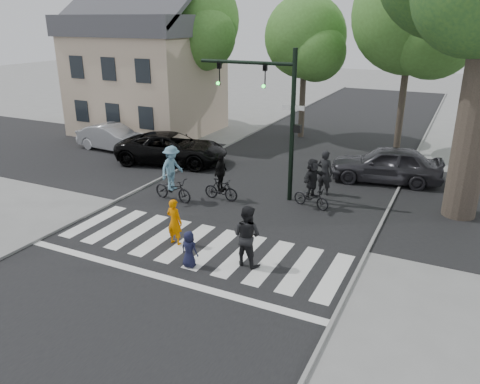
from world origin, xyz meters
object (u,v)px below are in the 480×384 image
Objects in this scene: cyclist_mid at (221,181)px; pedestrian_adult at (247,236)px; car_grey at (386,164)px; cyclist_right at (312,186)px; car_suv at (172,148)px; pedestrian_woman at (174,222)px; traffic_signal at (273,103)px; pedestrian_child at (189,249)px; cyclist_left at (172,177)px; car_silver at (113,138)px.

pedestrian_adult is at bearing -53.56° from cyclist_mid.
cyclist_mid is 0.40× the size of car_grey.
cyclist_right is 0.41× the size of car_grey.
cyclist_mid is 0.35× the size of car_suv.
pedestrian_woman is 2.72m from pedestrian_adult.
car_grey is (3.95, 4.06, -3.07)m from traffic_signal.
pedestrian_woman is 1.65m from pedestrian_child.
cyclist_mid is at bearing -78.42° from pedestrian_woman.
car_grey is (5.10, 9.47, 0.04)m from pedestrian_woman.
cyclist_right reaches higher than car_grey.
pedestrian_adult is 0.96× the size of cyclist_right.
cyclist_mid is at bearing -45.46° from pedestrian_adult.
cyclist_mid is at bearing 27.89° from cyclist_left.
cyclist_mid is 7.72m from car_grey.
pedestrian_adult is at bearing -121.79° from car_silver.
cyclist_left is (-4.97, 3.47, 0.04)m from pedestrian_adult.
pedestrian_woman is at bearing -158.45° from car_suv.
car_grey reaches higher than car_silver.
traffic_signal reaches higher than cyclist_mid.
car_suv is at bearing -51.32° from pedestrian_woman.
pedestrian_woman reaches higher than pedestrian_child.
pedestrian_woman is 5.87m from cyclist_right.
traffic_signal is 5.22× the size of pedestrian_child.
car_silver is at bearing 145.54° from cyclist_left.
cyclist_left reaches higher than cyclist_mid.
pedestrian_child is 0.59× the size of cyclist_mid.
car_silver is at bearing -95.73° from car_grey.
car_grey is at bearing -113.99° from pedestrian_woman.
cyclist_right is at bearing -85.59° from pedestrian_adult.
pedestrian_adult is 9.96m from car_grey.
pedestrian_adult is at bearing -145.07° from pedestrian_child.
car_suv is 1.15× the size of car_grey.
pedestrian_child is at bearing -51.30° from cyclist_left.
car_silver is (-12.68, 3.31, -0.17)m from cyclist_right.
car_silver is at bearing 164.83° from traffic_signal.
car_silver is (-7.38, 5.06, -0.28)m from cyclist_left.
traffic_signal is 3.08× the size of cyclist_mid.
traffic_signal is 4.97m from cyclist_left.
car_silver is 14.78m from car_grey.
car_silver is (-9.10, 4.15, -0.08)m from cyclist_mid.
cyclist_left is (-2.26, 3.27, 0.21)m from pedestrian_woman.
car_silver is (-10.79, 2.93, -3.18)m from traffic_signal.
car_suv is (-8.27, 2.63, -0.11)m from cyclist_right.
traffic_signal is at bearing -54.31° from car_grey.
traffic_signal reaches higher than pedestrian_adult.
pedestrian_woman is at bearing -38.47° from car_grey.
pedestrian_child is 10.87m from car_suv.
car_suv reaches higher than pedestrian_child.
cyclist_right reaches higher than car_suv.
cyclist_left is at bearing -147.97° from traffic_signal.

